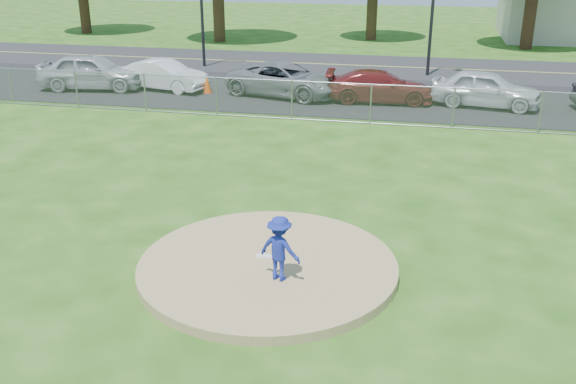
% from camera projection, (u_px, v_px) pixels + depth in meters
% --- Properties ---
extents(ground, '(120.00, 120.00, 0.00)m').
position_uv_depth(ground, '(336.00, 137.00, 22.50)').
color(ground, '#224D11').
rests_on(ground, ground).
extents(pitchers_mound, '(5.40, 5.40, 0.20)m').
position_uv_depth(pitchers_mound, '(268.00, 266.00, 13.36)').
color(pitchers_mound, '#A08558').
rests_on(pitchers_mound, ground).
extents(pitching_rubber, '(0.60, 0.15, 0.04)m').
position_uv_depth(pitching_rubber, '(270.00, 257.00, 13.50)').
color(pitching_rubber, white).
rests_on(pitching_rubber, pitchers_mound).
extents(chain_link_fence, '(40.00, 0.06, 1.50)m').
position_uv_depth(chain_link_fence, '(344.00, 103.00, 24.04)').
color(chain_link_fence, gray).
rests_on(chain_link_fence, ground).
extents(parking_lot, '(50.00, 8.00, 0.01)m').
position_uv_depth(parking_lot, '(357.00, 96.00, 28.41)').
color(parking_lot, black).
rests_on(parking_lot, ground).
extents(street, '(60.00, 7.00, 0.01)m').
position_uv_depth(street, '(372.00, 66.00, 35.23)').
color(street, '#242427').
rests_on(street, ground).
extents(traffic_signal_left, '(1.28, 0.20, 5.60)m').
position_uv_depth(traffic_signal_left, '(206.00, 3.00, 33.90)').
color(traffic_signal_left, black).
rests_on(traffic_signal_left, ground).
extents(pitcher, '(0.97, 0.72, 1.33)m').
position_uv_depth(pitcher, '(280.00, 248.00, 12.44)').
color(pitcher, navy).
rests_on(pitcher, pitchers_mound).
extents(traffic_cone, '(0.40, 0.40, 0.79)m').
position_uv_depth(traffic_cone, '(207.00, 84.00, 28.85)').
color(traffic_cone, '#EE510C').
rests_on(traffic_cone, parking_lot).
extents(parked_car_silver, '(5.05, 2.63, 1.64)m').
position_uv_depth(parked_car_silver, '(92.00, 71.00, 29.42)').
color(parked_car_silver, '#B6B7BB').
rests_on(parked_car_silver, parking_lot).
extents(parked_car_white, '(4.33, 2.25, 1.36)m').
position_uv_depth(parked_car_white, '(164.00, 75.00, 29.33)').
color(parked_car_white, white).
rests_on(parked_car_white, parking_lot).
extents(parked_car_gray, '(5.62, 3.66, 1.44)m').
position_uv_depth(parked_car_gray, '(285.00, 79.00, 28.20)').
color(parked_car_gray, gray).
rests_on(parked_car_gray, parking_lot).
extents(parked_car_darkred, '(4.67, 2.16, 1.32)m').
position_uv_depth(parked_car_darkred, '(380.00, 86.00, 27.14)').
color(parked_car_darkred, maroon).
rests_on(parked_car_darkred, parking_lot).
extents(parked_car_pearl, '(4.62, 2.48, 1.49)m').
position_uv_depth(parked_car_pearl, '(486.00, 89.00, 26.32)').
color(parked_car_pearl, silver).
rests_on(parked_car_pearl, parking_lot).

